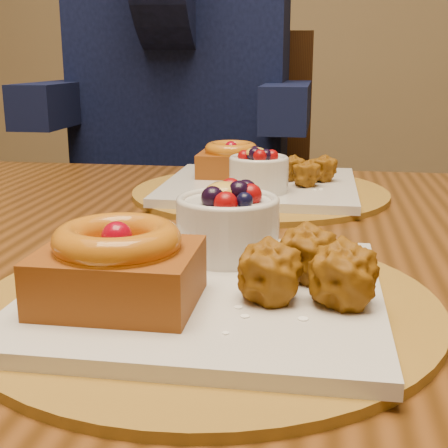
{
  "coord_description": "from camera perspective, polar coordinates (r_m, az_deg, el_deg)",
  "views": [
    {
      "loc": [
        0.18,
        -0.56,
        0.95
      ],
      "look_at": [
        0.1,
        -0.04,
        0.81
      ],
      "focal_mm": 50.0,
      "sensor_mm": 36.0,
      "label": 1
    }
  ],
  "objects": [
    {
      "name": "diner",
      "position": [
        1.44,
        -3.89,
        16.77
      ],
      "size": [
        0.57,
        0.54,
        0.94
      ],
      "rotation": [
        0.0,
        0.0,
        -0.01
      ],
      "color": "black",
      "rests_on": "ground"
    },
    {
      "name": "place_setting_far",
      "position": [
        0.93,
        3.17,
        3.93
      ],
      "size": [
        0.38,
        0.38,
        0.08
      ],
      "color": "brown",
      "rests_on": "dining_table"
    },
    {
      "name": "chair_far",
      "position": [
        1.51,
        -1.3,
        0.04
      ],
      "size": [
        0.54,
        0.54,
        1.02
      ],
      "rotation": [
        0.0,
        0.0,
        0.11
      ],
      "color": "black",
      "rests_on": "ground"
    },
    {
      "name": "dining_table",
      "position": [
        0.75,
        1.54,
        -6.69
      ],
      "size": [
        1.6,
        0.9,
        0.76
      ],
      "color": "#391F0A",
      "rests_on": "ground"
    },
    {
      "name": "place_setting_near",
      "position": [
        0.51,
        -1.83,
        -4.54
      ],
      "size": [
        0.38,
        0.38,
        0.09
      ],
      "color": "brown",
      "rests_on": "dining_table"
    }
  ]
}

